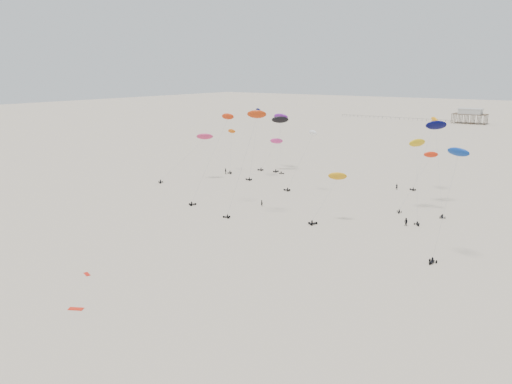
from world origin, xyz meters
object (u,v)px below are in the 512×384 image
Objects in this scene: rig_0 at (451,183)px; rig_8 at (252,131)px; pavilion_main at (470,117)px; spectator_0 at (262,206)px; rig_3 at (197,144)px.

rig_8 is at bearing -0.11° from rig_0.
rig_8 reaches higher than rig_0.
rig_0 is at bearing -78.65° from pavilion_main.
rig_0 is 51.95m from spectator_0.
rig_0 is at bearing -113.84° from rig_8.
rig_3 is (-32.01, -234.46, 7.24)m from pavilion_main.
spectator_0 is (3.69, -250.34, -4.22)m from pavilion_main.
pavilion_main is at bearing -80.01° from spectator_0.
pavilion_main is 1.08× the size of rig_3.
rig_0 is 88.56m from rig_3.
pavilion_main is 236.74m from rig_3.
rig_3 is at bearing 39.47° from rig_8.
spectator_0 is (-1.78, 6.92, -20.28)m from rig_8.
rig_0 reaches higher than rig_3.
rig_3 reaches higher than spectator_0.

